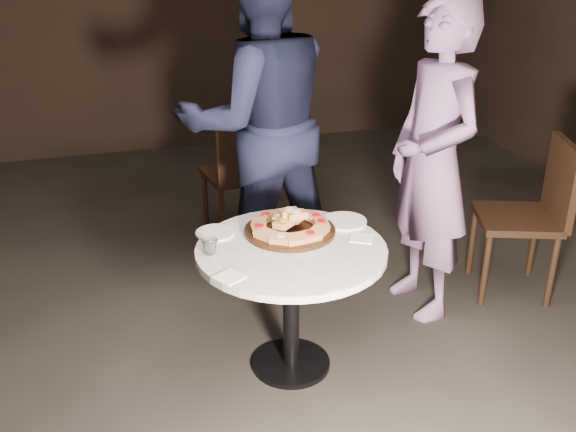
{
  "coord_description": "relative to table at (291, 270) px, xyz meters",
  "views": [
    {
      "loc": [
        -0.76,
        -2.58,
        1.94
      ],
      "look_at": [
        0.01,
        -0.08,
        0.78
      ],
      "focal_mm": 40.0,
      "sensor_mm": 36.0,
      "label": 1
    }
  ],
  "objects": [
    {
      "name": "chair_right",
      "position": [
        1.52,
        0.29,
        -0.0
      ],
      "size": [
        0.57,
        0.55,
        0.91
      ],
      "rotation": [
        0.0,
        0.0,
        -1.93
      ],
      "color": "black",
      "rests_on": "ground"
    },
    {
      "name": "chair_far",
      "position": [
        0.11,
        1.47,
        -0.03
      ],
      "size": [
        0.46,
        0.47,
        0.86
      ],
      "rotation": [
        0.0,
        0.0,
        3.28
      ],
      "color": "black",
      "rests_on": "ground"
    },
    {
      "name": "table",
      "position": [
        0.0,
        0.0,
        0.0
      ],
      "size": [
        1.13,
        1.13,
        0.65
      ],
      "rotation": [
        0.0,
        0.0,
        -0.4
      ],
      "color": "black",
      "rests_on": "ground"
    },
    {
      "name": "diner_navy",
      "position": [
        0.09,
        0.92,
        0.44
      ],
      "size": [
        0.98,
        0.79,
        1.93
      ],
      "primitive_type": "imported",
      "rotation": [
        0.0,
        0.0,
        3.2
      ],
      "color": "black",
      "rests_on": "ground"
    },
    {
      "name": "focaccia_pile",
      "position": [
        0.04,
        0.15,
        0.17
      ],
      "size": [
        0.38,
        0.37,
        0.1
      ],
      "rotation": [
        0.0,
        0.0,
        0.25
      ],
      "color": "#B77A47",
      "rests_on": "serving_board"
    },
    {
      "name": "plate_right",
      "position": [
        0.33,
        0.17,
        0.13
      ],
      "size": [
        0.24,
        0.24,
        0.01
      ],
      "primitive_type": "cylinder",
      "rotation": [
        0.0,
        0.0,
        -0.11
      ],
      "color": "white",
      "rests_on": "table"
    },
    {
      "name": "plate_left",
      "position": [
        -0.3,
        0.23,
        0.13
      ],
      "size": [
        0.24,
        0.24,
        0.01
      ],
      "primitive_type": "cylinder",
      "rotation": [
        0.0,
        0.0,
        -0.37
      ],
      "color": "white",
      "rests_on": "table"
    },
    {
      "name": "diner_teal",
      "position": [
        0.87,
        0.32,
        0.32
      ],
      "size": [
        0.45,
        0.65,
        1.69
      ],
      "primitive_type": "imported",
      "rotation": [
        0.0,
        0.0,
        -1.5
      ],
      "color": "slate",
      "rests_on": "ground"
    },
    {
      "name": "napkin_far",
      "position": [
        0.33,
        -0.01,
        0.12
      ],
      "size": [
        0.14,
        0.14,
        0.01
      ],
      "primitive_type": "cube",
      "rotation": [
        0.0,
        0.0,
        -0.51
      ],
      "color": "white",
      "rests_on": "table"
    },
    {
      "name": "floor",
      "position": [
        -0.01,
        0.13,
        -0.53
      ],
      "size": [
        7.0,
        7.0,
        0.0
      ],
      "primitive_type": "plane",
      "color": "black",
      "rests_on": "ground"
    },
    {
      "name": "water_glass",
      "position": [
        -0.36,
        0.04,
        0.15
      ],
      "size": [
        0.09,
        0.09,
        0.07
      ],
      "primitive_type": "imported",
      "rotation": [
        0.0,
        0.0,
        0.23
      ],
      "color": "silver",
      "rests_on": "table"
    },
    {
      "name": "serving_board",
      "position": [
        0.04,
        0.15,
        0.13
      ],
      "size": [
        0.54,
        0.54,
        0.02
      ],
      "primitive_type": "cylinder",
      "rotation": [
        0.0,
        0.0,
        -0.33
      ],
      "color": "black",
      "rests_on": "table"
    },
    {
      "name": "napkin_near",
      "position": [
        -0.33,
        -0.19,
        0.12
      ],
      "size": [
        0.14,
        0.14,
        0.01
      ],
      "primitive_type": "cube",
      "rotation": [
        0.0,
        0.0,
        0.53
      ],
      "color": "white",
      "rests_on": "table"
    }
  ]
}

